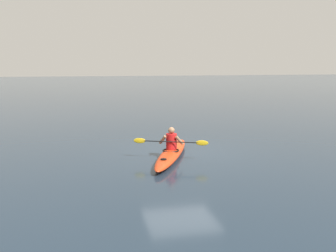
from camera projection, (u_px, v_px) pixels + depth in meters
The scene contains 3 objects.
ground_plane at pixel (181, 152), 13.60m from camera, with size 160.00×160.00×0.00m, color #1E2D3D.
kayak at pixel (172, 153), 12.84m from camera, with size 2.32×4.40×0.30m.
kayaker at pixel (171, 140), 12.72m from camera, with size 2.26×0.99×0.72m.
Camera 1 is at (3.33, 12.86, 3.08)m, focal length 41.93 mm.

